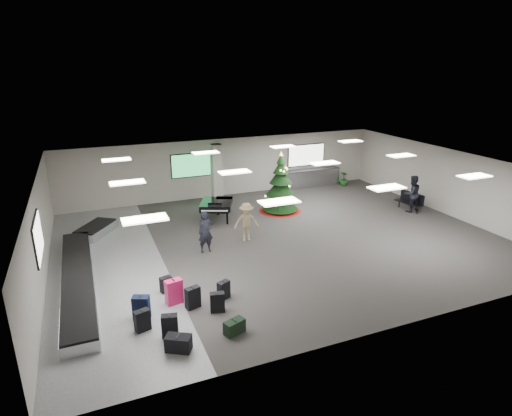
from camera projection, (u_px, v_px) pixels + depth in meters
name	position (u px, v px, depth m)	size (l,w,h in m)	color
ground	(280.00, 239.00, 18.16)	(18.00, 18.00, 0.00)	#33302E
room_envelope	(266.00, 184.00, 17.86)	(18.02, 14.02, 3.21)	#B0A9A0
baggage_carousel	(82.00, 268.00, 15.19)	(2.28, 9.71, 0.43)	silver
service_counter	(308.00, 178.00, 25.61)	(4.05, 0.65, 1.08)	silver
suitcase_0	(170.00, 326.00, 11.62)	(0.48, 0.34, 0.69)	black
suitcase_1	(193.00, 298.00, 13.01)	(0.49, 0.35, 0.71)	black
pink_suitcase	(174.00, 292.00, 13.23)	(0.56, 0.39, 0.82)	#D41B58
suitcase_3	(224.00, 290.00, 13.53)	(0.45, 0.37, 0.62)	black
navy_suitcase	(141.00, 308.00, 12.43)	(0.55, 0.44, 0.76)	black
suitcase_5	(142.00, 321.00, 11.90)	(0.47, 0.33, 0.65)	black
green_duffel	(234.00, 327.00, 11.82)	(0.66, 0.48, 0.41)	black
suitcase_7	(217.00, 302.00, 12.83)	(0.47, 0.31, 0.64)	black
suitcase_8	(166.00, 284.00, 13.92)	(0.41, 0.30, 0.56)	black
black_duffel	(178.00, 343.00, 11.10)	(0.75, 0.65, 0.45)	black
christmas_tree	(280.00, 191.00, 21.32)	(2.14, 2.14, 3.05)	maroon
grand_piano	(216.00, 205.00, 20.22)	(1.99, 2.22, 1.04)	black
bench	(410.00, 200.00, 21.58)	(0.68, 1.51, 0.93)	black
traveler_a	(206.00, 232.00, 16.73)	(0.61, 0.40, 1.67)	black
traveler_b	(247.00, 222.00, 17.80)	(1.07, 0.61, 1.66)	#907F59
traveler_bench	(412.00, 194.00, 21.28)	(0.91, 0.71, 1.87)	black
potted_plant_left	(275.00, 190.00, 23.86)	(0.43, 0.35, 0.78)	#133E18
potted_plant_right	(344.00, 179.00, 25.97)	(0.48, 0.48, 0.86)	#133E18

